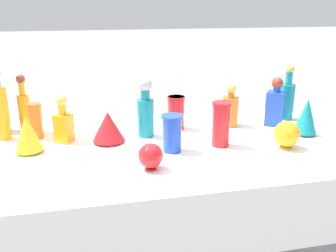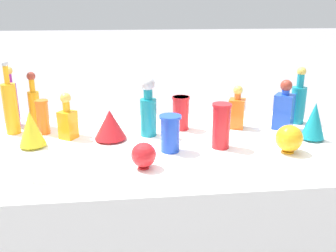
{
  "view_description": "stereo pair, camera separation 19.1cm",
  "coord_description": "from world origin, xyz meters",
  "px_view_note": "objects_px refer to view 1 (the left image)",
  "views": [
    {
      "loc": [
        -0.4,
        -1.77,
        1.46
      ],
      "look_at": [
        0.0,
        0.0,
        0.86
      ],
      "focal_mm": 40.0,
      "sensor_mm": 36.0,
      "label": 1
    },
    {
      "loc": [
        -0.21,
        -1.8,
        1.46
      ],
      "look_at": [
        0.0,
        0.0,
        0.86
      ],
      "focal_mm": 40.0,
      "sensor_mm": 36.0,
      "label": 2
    }
  ],
  "objects_px": {
    "tall_bottle_1": "(146,110)",
    "tall_bottle_4": "(24,107)",
    "slender_vase_2": "(176,112)",
    "slender_vase_3": "(36,120)",
    "slender_vase_1": "(172,132)",
    "round_bowl_0": "(151,156)",
    "slender_vase_0": "(221,123)",
    "fluted_vase_0": "(108,126)",
    "square_decanter_2": "(275,105)",
    "tall_bottle_2": "(1,106)",
    "fluted_vase_2": "(28,134)",
    "round_bowl_1": "(287,134)",
    "tall_bottle_0": "(1,111)",
    "fluted_vase_1": "(307,116)",
    "square_decanter_1": "(63,123)",
    "square_decanter_0": "(230,109)",
    "tall_bottle_3": "(287,98)"
  },
  "relations": [
    {
      "from": "tall_bottle_1",
      "to": "fluted_vase_2",
      "type": "distance_m",
      "value": 0.61
    },
    {
      "from": "tall_bottle_0",
      "to": "slender_vase_1",
      "type": "bearing_deg",
      "value": -23.59
    },
    {
      "from": "slender_vase_2",
      "to": "square_decanter_2",
      "type": "bearing_deg",
      "value": -5.85
    },
    {
      "from": "tall_bottle_3",
      "to": "slender_vase_0",
      "type": "bearing_deg",
      "value": -148.05
    },
    {
      "from": "square_decanter_0",
      "to": "round_bowl_1",
      "type": "relative_size",
      "value": 1.8
    },
    {
      "from": "tall_bottle_1",
      "to": "fluted_vase_2",
      "type": "height_order",
      "value": "tall_bottle_1"
    },
    {
      "from": "slender_vase_1",
      "to": "round_bowl_0",
      "type": "height_order",
      "value": "slender_vase_1"
    },
    {
      "from": "square_decanter_1",
      "to": "slender_vase_3",
      "type": "bearing_deg",
      "value": 147.21
    },
    {
      "from": "square_decanter_0",
      "to": "round_bowl_0",
      "type": "bearing_deg",
      "value": -138.3
    },
    {
      "from": "slender_vase_0",
      "to": "slender_vase_1",
      "type": "xyz_separation_m",
      "value": [
        -0.26,
        -0.02,
        -0.02
      ]
    },
    {
      "from": "tall_bottle_3",
      "to": "slender_vase_0",
      "type": "distance_m",
      "value": 0.66
    },
    {
      "from": "slender_vase_1",
      "to": "tall_bottle_0",
      "type": "bearing_deg",
      "value": 156.41
    },
    {
      "from": "slender_vase_2",
      "to": "slender_vase_3",
      "type": "xyz_separation_m",
      "value": [
        -0.77,
        0.01,
        -0.0
      ]
    },
    {
      "from": "fluted_vase_2",
      "to": "round_bowl_1",
      "type": "xyz_separation_m",
      "value": [
        1.26,
        -0.22,
        -0.03
      ]
    },
    {
      "from": "tall_bottle_3",
      "to": "fluted_vase_0",
      "type": "bearing_deg",
      "value": -171.07
    },
    {
      "from": "tall_bottle_2",
      "to": "slender_vase_0",
      "type": "height_order",
      "value": "tall_bottle_2"
    },
    {
      "from": "round_bowl_1",
      "to": "square_decanter_2",
      "type": "bearing_deg",
      "value": 71.33
    },
    {
      "from": "tall_bottle_2",
      "to": "fluted_vase_0",
      "type": "bearing_deg",
      "value": -27.65
    },
    {
      "from": "square_decanter_0",
      "to": "round_bowl_1",
      "type": "xyz_separation_m",
      "value": [
        0.14,
        -0.4,
        -0.03
      ]
    },
    {
      "from": "slender_vase_2",
      "to": "tall_bottle_1",
      "type": "bearing_deg",
      "value": -155.85
    },
    {
      "from": "tall_bottle_1",
      "to": "fluted_vase_0",
      "type": "relative_size",
      "value": 1.9
    },
    {
      "from": "fluted_vase_2",
      "to": "tall_bottle_2",
      "type": "bearing_deg",
      "value": 116.71
    },
    {
      "from": "round_bowl_0",
      "to": "tall_bottle_3",
      "type": "bearing_deg",
      "value": 30.06
    },
    {
      "from": "tall_bottle_1",
      "to": "fluted_vase_0",
      "type": "bearing_deg",
      "value": -166.02
    },
    {
      "from": "tall_bottle_4",
      "to": "square_decanter_0",
      "type": "relative_size",
      "value": 1.28
    },
    {
      "from": "fluted_vase_2",
      "to": "fluted_vase_0",
      "type": "bearing_deg",
      "value": 8.78
    },
    {
      "from": "fluted_vase_0",
      "to": "round_bowl_1",
      "type": "bearing_deg",
      "value": -17.7
    },
    {
      "from": "tall_bottle_0",
      "to": "round_bowl_0",
      "type": "height_order",
      "value": "tall_bottle_0"
    },
    {
      "from": "tall_bottle_2",
      "to": "slender_vase_0",
      "type": "relative_size",
      "value": 1.55
    },
    {
      "from": "tall_bottle_2",
      "to": "tall_bottle_4",
      "type": "distance_m",
      "value": 0.12
    },
    {
      "from": "fluted_vase_2",
      "to": "round_bowl_1",
      "type": "height_order",
      "value": "fluted_vase_2"
    },
    {
      "from": "square_decanter_2",
      "to": "slender_vase_2",
      "type": "bearing_deg",
      "value": 174.15
    },
    {
      "from": "tall_bottle_4",
      "to": "square_decanter_1",
      "type": "height_order",
      "value": "tall_bottle_4"
    },
    {
      "from": "round_bowl_0",
      "to": "tall_bottle_1",
      "type": "bearing_deg",
      "value": 83.37
    },
    {
      "from": "tall_bottle_1",
      "to": "tall_bottle_4",
      "type": "height_order",
      "value": "tall_bottle_1"
    },
    {
      "from": "tall_bottle_0",
      "to": "tall_bottle_1",
      "type": "height_order",
      "value": "tall_bottle_0"
    },
    {
      "from": "square_decanter_0",
      "to": "slender_vase_2",
      "type": "xyz_separation_m",
      "value": [
        -0.33,
        0.01,
        -0.0
      ]
    },
    {
      "from": "square_decanter_0",
      "to": "slender_vase_1",
      "type": "xyz_separation_m",
      "value": [
        -0.43,
        -0.32,
        -0.0
      ]
    },
    {
      "from": "tall_bottle_2",
      "to": "square_decanter_1",
      "type": "height_order",
      "value": "tall_bottle_2"
    },
    {
      "from": "slender_vase_0",
      "to": "fluted_vase_0",
      "type": "distance_m",
      "value": 0.58
    },
    {
      "from": "fluted_vase_0",
      "to": "round_bowl_1",
      "type": "height_order",
      "value": "fluted_vase_0"
    },
    {
      "from": "fluted_vase_0",
      "to": "tall_bottle_1",
      "type": "bearing_deg",
      "value": 13.98
    },
    {
      "from": "fluted_vase_1",
      "to": "fluted_vase_2",
      "type": "height_order",
      "value": "fluted_vase_1"
    },
    {
      "from": "slender_vase_3",
      "to": "fluted_vase_1",
      "type": "height_order",
      "value": "fluted_vase_1"
    },
    {
      "from": "tall_bottle_4",
      "to": "square_decanter_2",
      "type": "height_order",
      "value": "tall_bottle_4"
    },
    {
      "from": "round_bowl_0",
      "to": "tall_bottle_0",
      "type": "bearing_deg",
      "value": 141.73
    },
    {
      "from": "slender_vase_2",
      "to": "round_bowl_0",
      "type": "xyz_separation_m",
      "value": [
        -0.24,
        -0.52,
        -0.04
      ]
    },
    {
      "from": "square_decanter_2",
      "to": "slender_vase_3",
      "type": "distance_m",
      "value": 1.36
    },
    {
      "from": "tall_bottle_1",
      "to": "tall_bottle_3",
      "type": "bearing_deg",
      "value": 7.76
    },
    {
      "from": "tall_bottle_0",
      "to": "tall_bottle_4",
      "type": "height_order",
      "value": "tall_bottle_0"
    }
  ]
}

